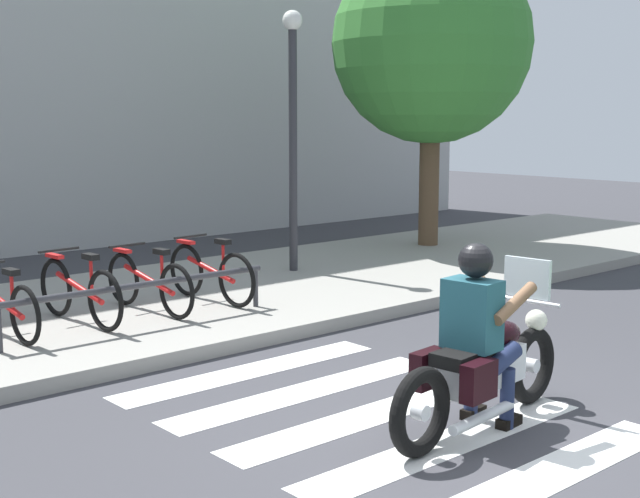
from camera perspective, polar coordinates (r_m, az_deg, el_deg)
name	(u,v)px	position (r m, az deg, el deg)	size (l,w,h in m)	color
ground_plane	(460,439)	(6.61, 9.21, -12.24)	(48.00, 48.00, 0.00)	#38383D
sidewalk	(118,311)	(10.51, -13.17, -4.00)	(24.00, 4.40, 0.15)	gray
crosswalk_stripe_1	(542,477)	(6.07, 14.38, -14.35)	(2.80, 0.40, 0.01)	white
crosswalk_stripe_2	(448,443)	(6.52, 8.43, -12.52)	(2.80, 0.40, 0.01)	white
crosswalk_stripe_3	(371,415)	(7.02, 3.35, -10.84)	(2.80, 0.40, 0.01)	white
crosswalk_stripe_4	(305,391)	(7.58, -0.96, -9.33)	(2.80, 0.40, 0.01)	white
crosswalk_stripe_5	(250,371)	(8.18, -4.64, -7.99)	(2.80, 0.40, 0.01)	white
motorcycle	(482,369)	(6.73, 10.63, -7.76)	(2.19, 0.71, 1.23)	black
rider	(478,323)	(6.58, 10.34, -4.83)	(0.66, 0.58, 1.44)	#1E4C59
bicycle_0	(1,305)	(9.26, -20.23, -3.45)	(0.48, 1.58, 0.72)	black
bicycle_1	(79,291)	(9.58, -15.55, -2.70)	(0.48, 1.65, 0.78)	black
bicycle_2	(149,282)	(9.96, -11.21, -2.17)	(0.48, 1.66, 0.75)	black
bicycle_3	(211,273)	(10.40, -7.22, -1.55)	(0.48, 1.60, 0.78)	black
bike_rack	(140,289)	(9.27, -11.73, -2.59)	(3.12, 0.07, 0.49)	#333338
street_lamp	(293,117)	(12.29, -1.80, 8.68)	(0.28, 0.28, 3.80)	#2D2D33
tree_near_rack	(432,44)	(14.96, 7.36, 13.23)	(3.35, 3.35, 5.23)	brown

